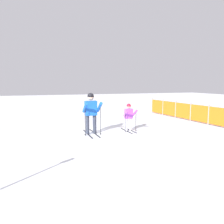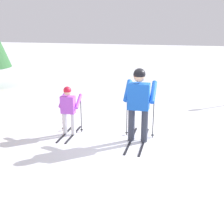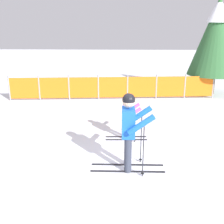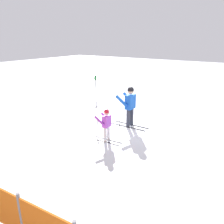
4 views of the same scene
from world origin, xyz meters
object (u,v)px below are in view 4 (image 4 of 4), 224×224
at_px(safety_fence, 0,205).
at_px(trail_marker, 96,84).
at_px(skier_adult, 130,103).
at_px(skier_child, 106,122).

bearing_deg(safety_fence, trail_marker, -62.51).
bearing_deg(skier_adult, trail_marker, -36.24).
relative_size(skier_child, safety_fence, 0.14).
bearing_deg(safety_fence, skier_child, -82.91).
bearing_deg(trail_marker, safety_fence, 117.49).
distance_m(safety_fence, trail_marker, 10.04).
relative_size(safety_fence, trail_marker, 6.12).
bearing_deg(safety_fence, skier_adult, -84.78).
relative_size(skier_child, trail_marker, 0.86).
xyz_separation_m(safety_fence, trail_marker, (4.63, -8.90, 0.35)).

